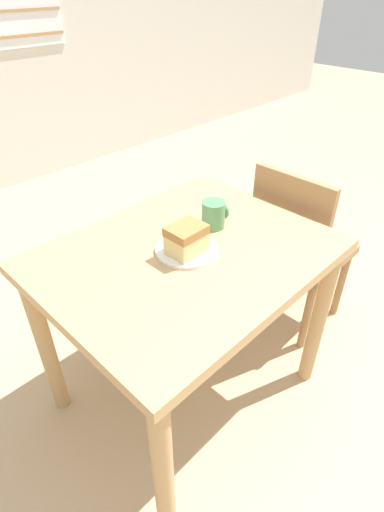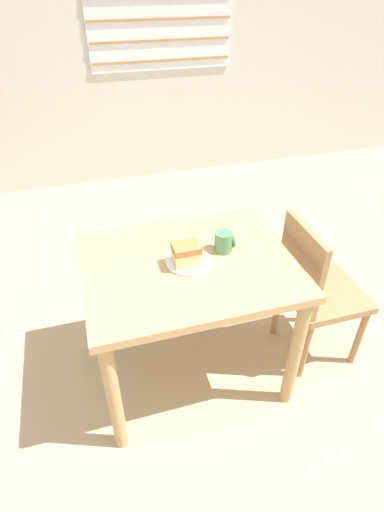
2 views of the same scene
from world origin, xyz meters
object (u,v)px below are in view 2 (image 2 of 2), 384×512
Objects in this scene: coffee_mug at (224,241)px; dining_table_near at (189,282)px; plate at (188,261)px; chair_near_window at (315,289)px; cake_slice at (186,254)px.

dining_table_near is at bearing -166.97° from coffee_mug.
plate is at bearing -126.66° from dining_table_near.
chair_near_window is 0.71m from plate.
coffee_mug is (-0.47, 0.10, 0.32)m from chair_near_window.
coffee_mug is (0.20, 0.06, -0.01)m from cake_slice.
plate is 0.19m from coffee_mug.
coffee_mug is at bearing 16.50° from cake_slice.
coffee_mug is at bearing 13.52° from plate.
plate is 2.09× the size of coffee_mug.
plate is (-0.66, 0.05, 0.28)m from chair_near_window.
plate is at bearing -166.48° from coffee_mug.
chair_near_window is 0.75m from cake_slice.
plate is 1.75× the size of cake_slice.
cake_slice is 0.21m from coffee_mug.
coffee_mug is at bearing 78.50° from chair_near_window.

